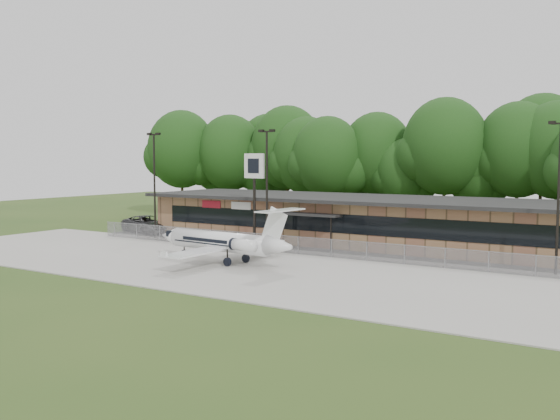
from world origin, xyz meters
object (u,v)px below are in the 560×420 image
Objects in this scene: terminal at (357,220)px; pole_sign at (254,176)px; suv at (147,224)px; business_jet at (225,243)px.

pole_sign reaches higher than terminal.
business_jet is at bearing -104.93° from suv.
pole_sign is (-3.06, 8.29, 4.71)m from business_jet.
business_jet is 1.59× the size of pole_sign.
terminal is at bearing 54.68° from pole_sign.
pole_sign is (-6.50, -7.14, 4.10)m from terminal.
business_jet is 2.01× the size of suv.
suv is 0.79× the size of pole_sign.
suv is at bearing 177.13° from pole_sign.
terminal reaches higher than suv.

